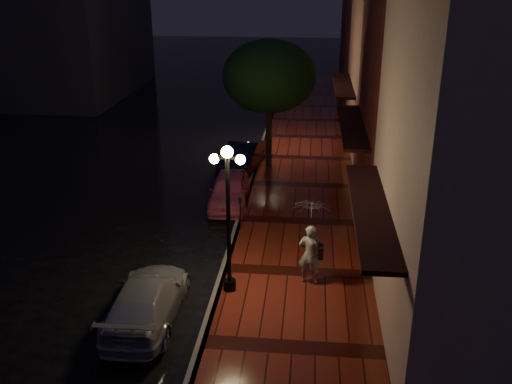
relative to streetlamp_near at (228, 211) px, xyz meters
The scene contains 15 objects.
ground 5.65m from the streetlamp_near, 94.00° to the left, with size 120.00×120.00×0.00m, color black.
sidewalk 5.91m from the streetlamp_near, 69.19° to the left, with size 4.50×60.00×0.15m, color #46140C.
curb 5.61m from the streetlamp_near, 94.00° to the left, with size 0.25×60.00×0.15m, color #595451.
storefront_near 6.92m from the streetlamp_near, ahead, with size 5.00×8.00×8.50m, color gray.
storefront_mid 10.08m from the streetlamp_near, 46.47° to the left, with size 5.00×8.00×11.00m, color #511914.
storefront_far 16.52m from the streetlamp_near, 66.09° to the left, with size 5.00×8.00×9.00m, color #8C5951.
storefront_extra 25.98m from the streetlamp_near, 75.10° to the left, with size 5.00×12.00×10.00m, color #511914.
streetlamp_near is the anchor object (origin of this frame).
streetlamp_far 14.00m from the streetlamp_near, 90.00° to the left, with size 0.96×0.36×4.31m.
street_tree 11.12m from the streetlamp_near, 88.65° to the left, with size 4.16×4.16×5.80m.
pink_car 6.91m from the streetlamp_near, 98.24° to the left, with size 1.48×3.69×1.26m, color #D85877.
navy_car 10.91m from the streetlamp_near, 95.08° to the left, with size 1.39×3.98×1.31m, color black.
silver_car 3.20m from the streetlamp_near, 143.07° to the right, with size 1.70×4.18×1.21m, color #95969C.
woman_with_umbrella 2.48m from the streetlamp_near, 15.94° to the left, with size 1.07×1.09×2.57m.
parking_meter 4.43m from the streetlamp_near, 92.81° to the left, with size 0.11×0.08×1.19m.
Camera 1 is at (2.52, -19.10, 8.80)m, focal length 40.00 mm.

